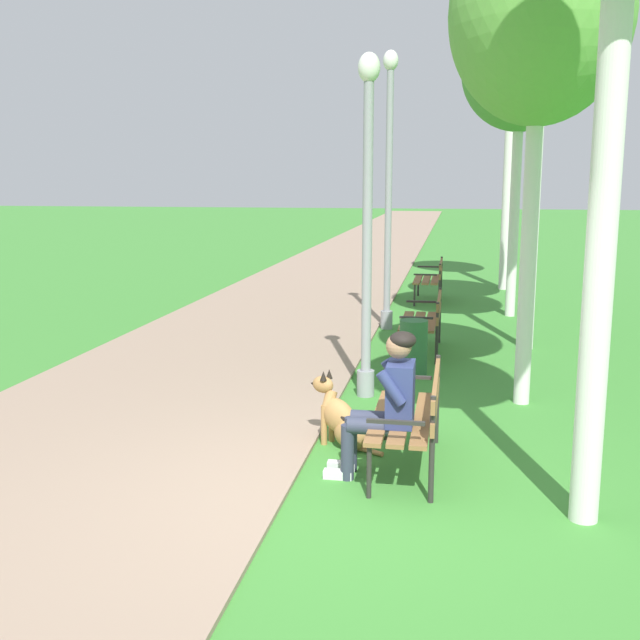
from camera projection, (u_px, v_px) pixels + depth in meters
name	position (u px, v px, depth m)	size (l,w,h in m)	color
ground_plane	(335.00, 502.00, 5.91)	(120.00, 120.00, 0.00)	#3D8433
paved_path	(374.00, 243.00, 29.54)	(3.89, 60.00, 0.04)	gray
park_bench_near	(414.00, 411.00, 6.50)	(0.55, 1.50, 0.85)	olive
park_bench_mid	(426.00, 318.00, 10.89)	(0.55, 1.50, 0.85)	olive
park_bench_far	(432.00, 276.00, 15.50)	(0.55, 1.50, 0.85)	olive
person_seated_on_near_bench	(387.00, 399.00, 6.27)	(0.74, 0.49, 1.25)	#33384C
dog_shepherd	(343.00, 420.00, 7.08)	(0.77, 0.49, 0.71)	#B27F47
lamp_post_near	(367.00, 224.00, 8.44)	(0.24, 0.24, 3.79)	gray
lamp_post_mid	(389.00, 189.00, 12.32)	(0.24, 0.24, 4.45)	gray
birch_tree_second	(540.00, 17.00, 7.77)	(1.86, 2.04, 5.23)	silver
birch_tree_fourth	(521.00, 72.00, 13.15)	(2.03, 2.17, 5.35)	silver
birch_tree_fifth	(514.00, 39.00, 16.32)	(1.99, 1.83, 6.80)	silver
litter_bin	(413.00, 347.00, 9.72)	(0.36, 0.36, 0.70)	#2D6638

